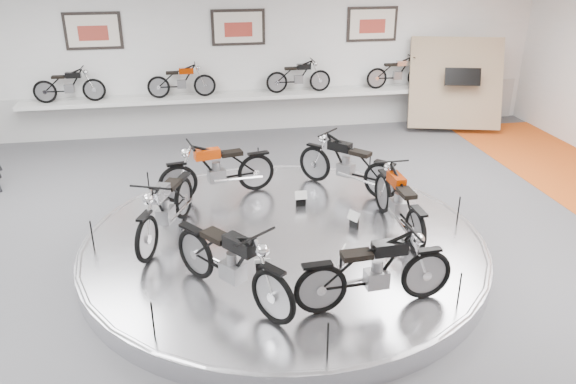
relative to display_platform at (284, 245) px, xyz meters
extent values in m
plane|color=#4B4B4E|center=(0.00, -0.30, -0.15)|extent=(16.00, 16.00, 0.00)
plane|color=silver|center=(0.00, 6.70, 1.85)|extent=(16.00, 0.00, 16.00)
cube|color=#BCBCBA|center=(0.00, 6.68, 0.40)|extent=(15.68, 0.04, 1.10)
cylinder|color=silver|center=(0.00, 0.00, 0.00)|extent=(6.40, 6.40, 0.30)
torus|color=#B2B2BA|center=(0.00, 0.00, 0.12)|extent=(6.40, 6.40, 0.10)
cube|color=silver|center=(0.00, 6.40, 0.85)|extent=(11.00, 0.55, 0.10)
cube|color=beige|center=(-3.50, 6.66, 2.55)|extent=(1.35, 0.06, 0.88)
cube|color=beige|center=(0.00, 6.66, 2.55)|extent=(1.35, 0.06, 0.88)
cube|color=beige|center=(3.50, 6.66, 2.55)|extent=(1.35, 0.06, 0.88)
cube|color=#917C5C|center=(5.60, 5.80, 1.10)|extent=(2.56, 1.52, 2.30)
camera|label=1|loc=(-1.34, -7.84, 4.47)|focal=35.00mm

